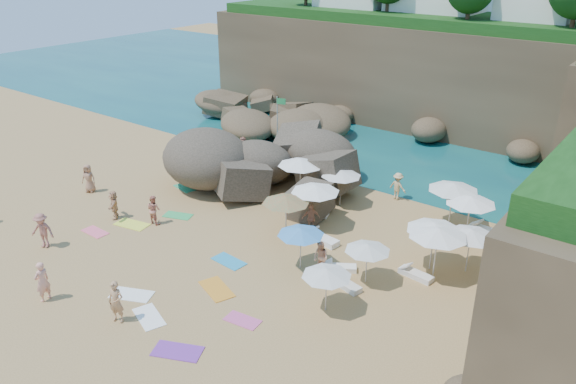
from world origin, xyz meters
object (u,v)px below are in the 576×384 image
Objects in this scene: person_stand_2 at (398,186)px; person_stand_6 at (42,281)px; parasol_1 at (341,173)px; person_stand_4 at (506,238)px; person_stand_1 at (154,210)px; person_stand_5 at (243,149)px; parasol_0 at (315,188)px; rock_outcrop at (279,184)px; parasol_2 at (471,233)px; flag_pole at (279,115)px; person_stand_3 at (311,218)px; lounger_0 at (321,239)px.

person_stand_2 is 19.56m from person_stand_6.
person_stand_4 is (9.26, 0.37, -1.23)m from parasol_1.
person_stand_2 reaches higher than person_stand_1.
parasol_1 is 1.33× the size of person_stand_5.
rock_outcrop is at bearing 146.20° from parasol_0.
parasol_2 is 8.22m from person_stand_2.
flag_pole is at bearing 136.58° from parasol_0.
person_stand_3 is (9.60, -9.54, -1.61)m from flag_pole.
person_stand_4 is at bearing 38.30° from lounger_0.
parasol_2 is at bearing -76.15° from person_stand_4.
parasol_0 is at bearing 143.54° from lounger_0.
parasol_2 is at bearing 129.35° from person_stand_6.
flag_pole is at bearing 72.37° from person_stand_5.
parasol_2 reaches higher than person_stand_2.
parasol_1 is 0.98× the size of parasol_2.
parasol_1 is 3.69m from person_stand_2.
person_stand_6 is at bearing -78.95° from flag_pole.
parasol_0 is at bearing -33.80° from rock_outcrop.
person_stand_3 is 9.61m from person_stand_4.
parasol_0 reaches higher than person_stand_1.
parasol_0 is 1.56m from person_stand_3.
parasol_1 is at bearing -132.11° from person_stand_1.
person_stand_4 is (7.02, -2.32, -0.09)m from person_stand_2.
person_stand_1 is 13.95m from person_stand_2.
flag_pole is at bearing -7.29° from person_stand_2.
person_stand_2 is at bearing -15.32° from flag_pole.
person_stand_5 is 18.11m from person_stand_6.
parasol_2 is (17.47, -8.34, -0.41)m from flag_pole.
person_stand_5 is (-10.81, 6.32, 0.70)m from lounger_0.
parasol_2 is (13.12, -2.82, 2.00)m from rock_outcrop.
flag_pole reaches higher than person_stand_6.
parasol_2 is 1.44× the size of person_stand_3.
parasol_1 reaches higher than person_stand_1.
parasol_2 is at bearing 3.99° from parasol_0.
person_stand_5 is at bearing 103.12° from person_stand_3.
person_stand_6 is at bearing -90.69° from person_stand_5.
parasol_1 is 9.35m from person_stand_4.
person_stand_3 is (-1.01, 0.51, 0.65)m from lounger_0.
person_stand_5 reaches higher than person_stand_2.
person_stand_5 is (-2.51, 10.05, 0.05)m from person_stand_1.
parasol_0 reaches higher than person_stand_2.
lounger_0 is (6.25, -4.53, 0.15)m from rock_outcrop.
rock_outcrop is 5.37× the size of person_stand_2.
person_stand_3 is (0.20, -0.64, -1.41)m from parasol_0.
flag_pole is 12.95m from parasol_0.
rock_outcrop is at bearing 167.88° from parasol_2.
person_stand_3 is (5.24, -4.02, 0.80)m from rock_outcrop.
person_stand_1 is 1.10× the size of person_stand_4.
person_stand_2 is 0.90× the size of person_stand_6.
parasol_0 is 1.40× the size of person_stand_6.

